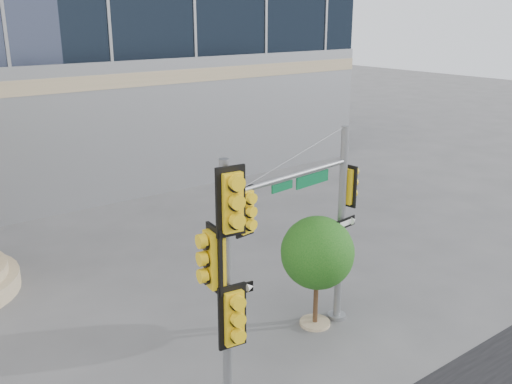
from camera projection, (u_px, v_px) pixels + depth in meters
ground at (299, 367)px, 13.28m from camera, size 120.00×120.00×0.00m
main_signal_pole at (318, 213)px, 13.84m from camera, size 4.08×0.89×5.27m
secondary_signal_pole at (226, 273)px, 10.89m from camera, size 0.93×0.76×5.37m
street_tree at (318, 255)px, 14.56m from camera, size 1.93×1.89×3.01m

